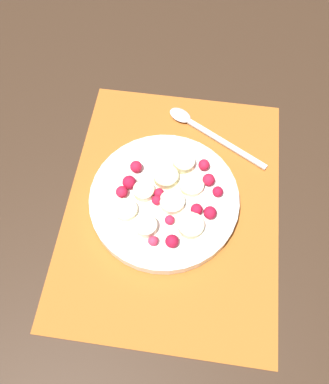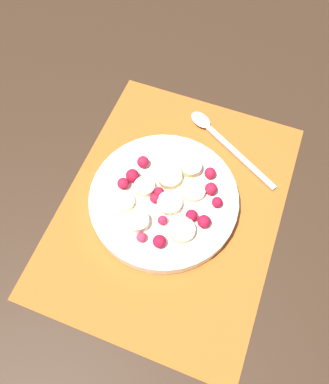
{
  "view_description": "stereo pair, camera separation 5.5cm",
  "coord_description": "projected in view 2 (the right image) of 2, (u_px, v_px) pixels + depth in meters",
  "views": [
    {
      "loc": [
        -0.24,
        -0.02,
        0.53
      ],
      "look_at": [
        0.0,
        0.01,
        0.04
      ],
      "focal_mm": 35.0,
      "sensor_mm": 36.0,
      "label": 1
    },
    {
      "loc": [
        -0.23,
        -0.07,
        0.53
      ],
      "look_at": [
        0.0,
        0.01,
        0.04
      ],
      "focal_mm": 35.0,
      "sensor_mm": 36.0,
      "label": 2
    }
  ],
  "objects": [
    {
      "name": "placemat",
      "position": [
        172.0,
        206.0,
        0.58
      ],
      "size": [
        0.43,
        0.32,
        0.01
      ],
      "color": "#B26023",
      "rests_on": "ground_plane"
    },
    {
      "name": "fruit_bowl",
      "position": [
        165.0,
        197.0,
        0.56
      ],
      "size": [
        0.22,
        0.22,
        0.04
      ],
      "color": "white",
      "rests_on": "placemat"
    },
    {
      "name": "spoon",
      "position": [
        216.0,
        134.0,
        0.63
      ],
      "size": [
        0.11,
        0.18,
        0.01
      ],
      "rotation": [
        0.0,
        0.0,
        7.34
      ],
      "color": "silver",
      "rests_on": "placemat"
    },
    {
      "name": "ground_plane",
      "position": [
        172.0,
        207.0,
        0.58
      ],
      "size": [
        3.0,
        3.0,
        0.0
      ],
      "primitive_type": "plane",
      "color": "#382619"
    }
  ]
}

